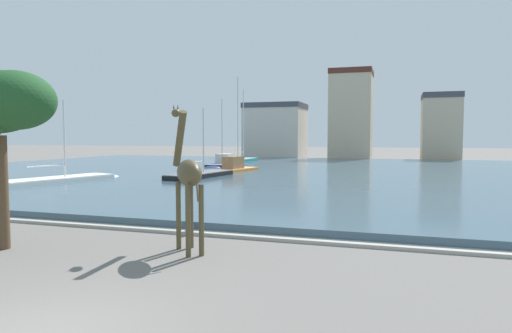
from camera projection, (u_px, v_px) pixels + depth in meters
harbor_water at (329, 173)px, 40.54m from camera, size 79.83×51.49×0.39m
quay_edge_coping at (220, 234)px, 15.83m from camera, size 79.83×0.50×0.12m
giraffe_statue at (188, 175)px, 13.58m from camera, size 2.04×2.18×4.57m
sailboat_black at (205, 176)px, 35.28m from camera, size 3.06×8.11×5.74m
sailboat_teal at (244, 161)px, 57.30m from camera, size 1.95×8.84×9.47m
sailboat_orange at (237, 168)px, 41.55m from camera, size 2.96×6.47×9.02m
sailboat_navy at (222, 164)px, 48.55m from camera, size 2.28×7.08×7.54m
sailboat_white at (68, 181)px, 32.20m from camera, size 4.39×9.60×6.13m
mooring_bollard at (189, 228)px, 16.02m from camera, size 0.24×0.24×0.50m
townhouse_end_terrace at (276, 131)px, 71.76m from camera, size 9.13×7.78×8.82m
townhouse_tall_gabled at (351, 115)px, 66.84m from camera, size 6.13×6.33×13.42m
townhouse_narrow_midrow at (441, 127)px, 64.95m from camera, size 5.32×6.59×9.77m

